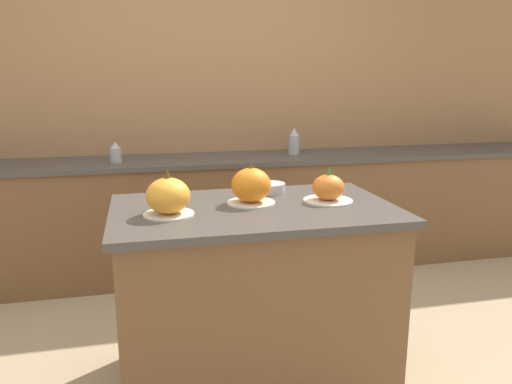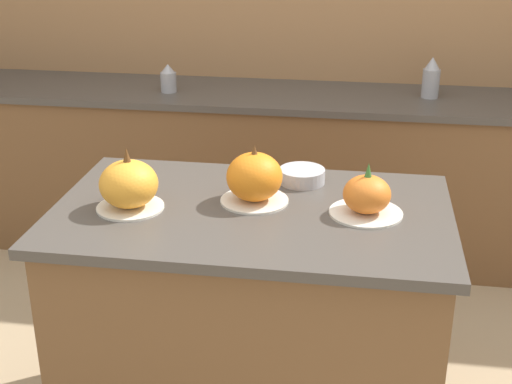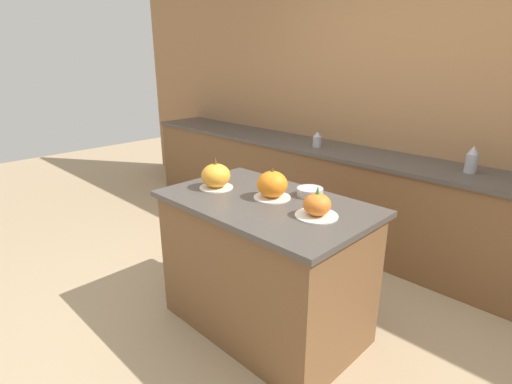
{
  "view_description": "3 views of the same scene",
  "coord_description": "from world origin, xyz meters",
  "px_view_note": "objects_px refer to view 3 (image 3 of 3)",
  "views": [
    {
      "loc": [
        -0.5,
        -2.17,
        1.48
      ],
      "look_at": [
        0.02,
        0.03,
        0.95
      ],
      "focal_mm": 35.0,
      "sensor_mm": 36.0,
      "label": 1
    },
    {
      "loc": [
        0.34,
        -2.09,
        1.84
      ],
      "look_at": [
        0.02,
        -0.01,
        0.96
      ],
      "focal_mm": 50.0,
      "sensor_mm": 36.0,
      "label": 2
    },
    {
      "loc": [
        1.55,
        -1.64,
        1.73
      ],
      "look_at": [
        -0.05,
        -0.03,
        0.94
      ],
      "focal_mm": 28.0,
      "sensor_mm": 36.0,
      "label": 3
    }
  ],
  "objects_px": {
    "pumpkin_cake_left": "(216,176)",
    "pumpkin_cake_right": "(317,206)",
    "bottle_short": "(317,140)",
    "mixing_bowl": "(310,192)",
    "pumpkin_cake_center": "(272,185)",
    "bottle_tall": "(472,160)"
  },
  "relations": [
    {
      "from": "pumpkin_cake_center",
      "to": "mixing_bowl",
      "type": "xyz_separation_m",
      "value": [
        0.14,
        0.19,
        -0.06
      ]
    },
    {
      "from": "bottle_tall",
      "to": "mixing_bowl",
      "type": "relative_size",
      "value": 1.26
    },
    {
      "from": "pumpkin_cake_center",
      "to": "bottle_short",
      "type": "xyz_separation_m",
      "value": [
        -0.66,
        1.36,
        -0.02
      ]
    },
    {
      "from": "pumpkin_cake_left",
      "to": "bottle_short",
      "type": "distance_m",
      "value": 1.5
    },
    {
      "from": "pumpkin_cake_left",
      "to": "pumpkin_cake_right",
      "type": "bearing_deg",
      "value": 5.49
    },
    {
      "from": "bottle_short",
      "to": "mixing_bowl",
      "type": "xyz_separation_m",
      "value": [
        0.81,
        -1.16,
        -0.04
      ]
    },
    {
      "from": "pumpkin_cake_center",
      "to": "bottle_tall",
      "type": "bearing_deg",
      "value": 65.26
    },
    {
      "from": "pumpkin_cake_right",
      "to": "bottle_tall",
      "type": "distance_m",
      "value": 1.53
    },
    {
      "from": "bottle_short",
      "to": "mixing_bowl",
      "type": "distance_m",
      "value": 1.42
    },
    {
      "from": "bottle_tall",
      "to": "bottle_short",
      "type": "relative_size",
      "value": 1.41
    },
    {
      "from": "pumpkin_cake_left",
      "to": "bottle_tall",
      "type": "distance_m",
      "value": 1.9
    },
    {
      "from": "pumpkin_cake_left",
      "to": "mixing_bowl",
      "type": "xyz_separation_m",
      "value": [
        0.53,
        0.31,
        -0.06
      ]
    },
    {
      "from": "bottle_tall",
      "to": "pumpkin_cake_right",
      "type": "bearing_deg",
      "value": -101.3
    },
    {
      "from": "pumpkin_cake_right",
      "to": "bottle_tall",
      "type": "xyz_separation_m",
      "value": [
        0.3,
        1.5,
        0.03
      ]
    },
    {
      "from": "pumpkin_cake_right",
      "to": "bottle_short",
      "type": "xyz_separation_m",
      "value": [
        -1.03,
        1.4,
        0.0
      ]
    },
    {
      "from": "pumpkin_cake_right",
      "to": "bottle_short",
      "type": "bearing_deg",
      "value": 126.4
    },
    {
      "from": "bottle_short",
      "to": "pumpkin_cake_center",
      "type": "bearing_deg",
      "value": -64.0
    },
    {
      "from": "pumpkin_cake_right",
      "to": "mixing_bowl",
      "type": "relative_size",
      "value": 1.46
    },
    {
      "from": "pumpkin_cake_left",
      "to": "bottle_tall",
      "type": "height_order",
      "value": "pumpkin_cake_left"
    },
    {
      "from": "pumpkin_cake_center",
      "to": "pumpkin_cake_right",
      "type": "bearing_deg",
      "value": -6.79
    },
    {
      "from": "pumpkin_cake_left",
      "to": "bottle_short",
      "type": "bearing_deg",
      "value": 100.54
    },
    {
      "from": "pumpkin_cake_left",
      "to": "pumpkin_cake_right",
      "type": "relative_size",
      "value": 0.93
    }
  ]
}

